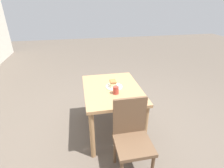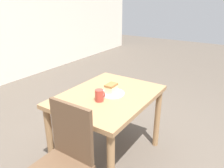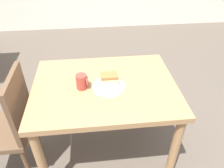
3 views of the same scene
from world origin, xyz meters
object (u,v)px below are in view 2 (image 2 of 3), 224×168
at_px(dining_table_near, 108,104).
at_px(cake_slice, 111,88).
at_px(chair_near_window, 62,161).
at_px(coffee_mug, 100,95).
at_px(plate, 112,93).

bearing_deg(dining_table_near, cake_slice, -26.33).
bearing_deg(cake_slice, dining_table_near, 153.67).
bearing_deg(chair_near_window, cake_slice, 95.09).
bearing_deg(coffee_mug, plate, -4.44).
distance_m(chair_near_window, cake_slice, 0.78).
relative_size(dining_table_near, plate, 4.46).
distance_m(dining_table_near, chair_near_window, 0.70).
height_order(chair_near_window, plate, chair_near_window).
bearing_deg(cake_slice, chair_near_window, -174.91).
distance_m(dining_table_near, cake_slice, 0.16).
bearing_deg(cake_slice, plate, -105.04).
bearing_deg(coffee_mug, dining_table_near, 6.26).
relative_size(chair_near_window, coffee_mug, 8.48).
bearing_deg(cake_slice, coffee_mug, -179.72).
height_order(chair_near_window, cake_slice, chair_near_window).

